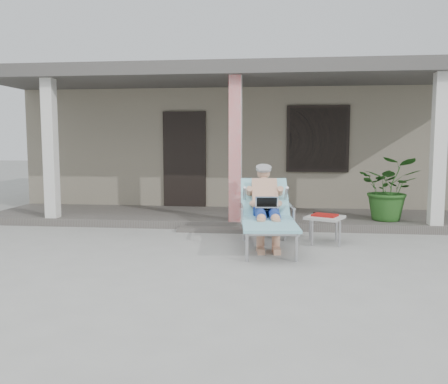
# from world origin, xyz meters

# --- Properties ---
(ground) EXTENTS (60.00, 60.00, 0.00)m
(ground) POSITION_xyz_m (0.00, 0.00, 0.00)
(ground) COLOR #9E9E99
(ground) RESTS_ON ground
(house) EXTENTS (10.40, 5.40, 3.30)m
(house) POSITION_xyz_m (0.00, 6.50, 1.67)
(house) COLOR gray
(house) RESTS_ON ground
(porch_deck) EXTENTS (10.00, 2.00, 0.15)m
(porch_deck) POSITION_xyz_m (0.00, 3.00, 0.07)
(porch_deck) COLOR #605B56
(porch_deck) RESTS_ON ground
(porch_overhang) EXTENTS (10.00, 2.30, 2.85)m
(porch_overhang) POSITION_xyz_m (0.00, 2.95, 2.79)
(porch_overhang) COLOR silver
(porch_overhang) RESTS_ON porch_deck
(porch_step) EXTENTS (2.00, 0.30, 0.07)m
(porch_step) POSITION_xyz_m (0.00, 1.85, 0.04)
(porch_step) COLOR #605B56
(porch_step) RESTS_ON ground
(lounger) EXTENTS (0.95, 2.08, 1.32)m
(lounger) POSITION_xyz_m (0.60, 0.84, 0.81)
(lounger) COLOR #B7B7BC
(lounger) RESTS_ON ground
(side_table) EXTENTS (0.69, 0.69, 0.47)m
(side_table) POSITION_xyz_m (1.51, 1.09, 0.39)
(side_table) COLOR #BABAB5
(side_table) RESTS_ON ground
(potted_palm) EXTENTS (1.27, 1.18, 1.18)m
(potted_palm) POSITION_xyz_m (2.81, 2.55, 0.74)
(potted_palm) COLOR #26591E
(potted_palm) RESTS_ON porch_deck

